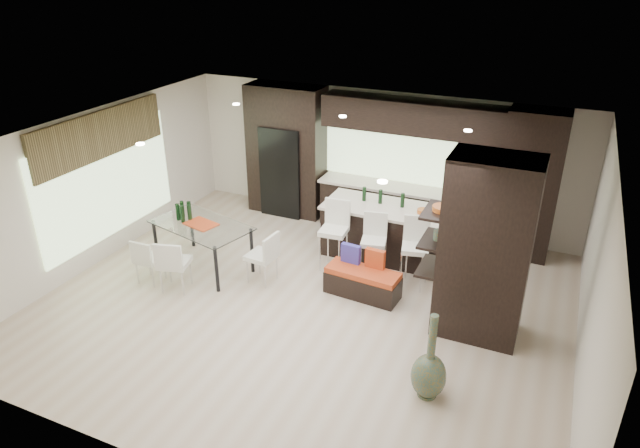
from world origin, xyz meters
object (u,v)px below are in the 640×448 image
at_px(stool_right, 414,260).
at_px(chair_end, 262,259).
at_px(chair_far, 150,262).
at_px(stool_left, 334,243).
at_px(bench, 363,283).
at_px(stool_mid, 373,253).
at_px(dining_table, 203,246).
at_px(chair_near, 175,266).
at_px(floor_vase, 430,357).
at_px(kitchen_island, 388,232).

height_order(stool_right, chair_end, stool_right).
distance_m(chair_far, chair_end, 1.88).
distance_m(stool_left, bench, 1.03).
relative_size(stool_mid, dining_table, 0.53).
bearing_deg(chair_far, stool_left, 30.58).
relative_size(bench, chair_end, 1.45).
xyz_separation_m(stool_left, chair_near, (-2.11, -1.69, -0.07)).
height_order(floor_vase, chair_far, floor_vase).
xyz_separation_m(floor_vase, chair_end, (-3.26, 1.59, -0.19)).
bearing_deg(dining_table, chair_far, -110.95).
bearing_deg(stool_mid, dining_table, -174.46).
bearing_deg(stool_mid, chair_near, -161.11).
bearing_deg(stool_right, chair_far, -171.31).
distance_m(bench, chair_end, 1.74).
height_order(stool_right, bench, stool_right).
bearing_deg(chair_end, stool_left, -41.38).
distance_m(stool_mid, chair_end, 1.89).
height_order(kitchen_island, bench, kitchen_island).
distance_m(bench, chair_near, 3.08).
relative_size(bench, chair_far, 1.61).
distance_m(stool_mid, bench, 0.68).
bearing_deg(bench, chair_end, -166.42).
xyz_separation_m(bench, chair_end, (-1.71, -0.27, 0.18)).
relative_size(stool_right, bench, 0.81).
relative_size(kitchen_island, dining_table, 1.35).
height_order(floor_vase, chair_near, floor_vase).
xyz_separation_m(stool_left, stool_mid, (0.72, 0.02, -0.05)).
bearing_deg(chair_near, chair_end, 19.04).
height_order(dining_table, chair_far, dining_table).
relative_size(kitchen_island, bench, 1.94).
relative_size(stool_left, chair_end, 1.21).
distance_m(stool_right, chair_far, 4.42).
distance_m(stool_right, chair_near, 3.93).
distance_m(stool_mid, stool_right, 0.72).
bearing_deg(stool_left, dining_table, -161.75).
bearing_deg(dining_table, stool_mid, 31.98).
height_order(bench, chair_far, chair_far).
xyz_separation_m(kitchen_island, bench, (0.05, -1.45, -0.26)).
distance_m(floor_vase, chair_far, 5.05).
bearing_deg(kitchen_island, stool_left, -131.40).
distance_m(stool_mid, floor_vase, 2.98).
height_order(bench, chair_end, chair_end).
bearing_deg(bench, stool_mid, 99.30).
xyz_separation_m(kitchen_island, dining_table, (-2.83, -1.71, -0.07)).
bearing_deg(floor_vase, bench, 129.83).
xyz_separation_m(stool_right, dining_table, (-3.55, -0.90, -0.07)).
xyz_separation_m(stool_left, dining_table, (-2.11, -0.89, -0.09)).
bearing_deg(dining_table, chair_end, 14.17).
distance_m(stool_left, chair_end, 1.29).
distance_m(stool_mid, dining_table, 2.97).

